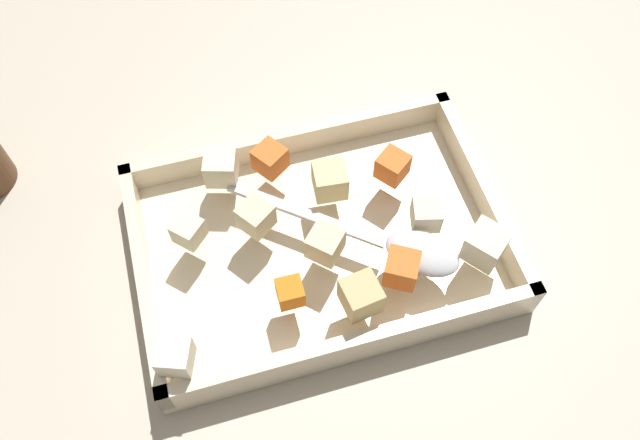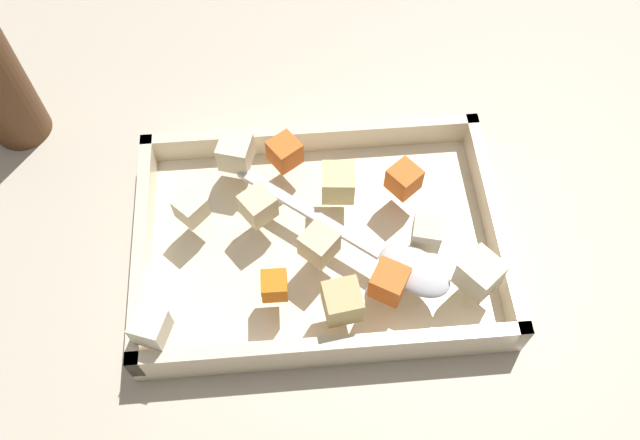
{
  "view_description": "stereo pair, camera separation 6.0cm",
  "coord_description": "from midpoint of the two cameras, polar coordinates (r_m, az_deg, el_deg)",
  "views": [
    {
      "loc": [
        0.1,
        0.27,
        0.57
      ],
      "look_at": [
        0.01,
        -0.02,
        0.06
      ],
      "focal_mm": 36.57,
      "sensor_mm": 36.0,
      "label": 1
    },
    {
      "loc": [
        0.04,
        0.28,
        0.57
      ],
      "look_at": [
        0.01,
        -0.02,
        0.06
      ],
      "focal_mm": 36.57,
      "sensor_mm": 36.0,
      "label": 2
    }
  ],
  "objects": [
    {
      "name": "baking_dish",
      "position": [
        0.63,
        2.69,
        -2.17
      ],
      "size": [
        0.35,
        0.24,
        0.05
      ],
      "color": "beige",
      "rests_on": "ground_plane"
    },
    {
      "name": "carrot_chunk_far_left",
      "position": [
        0.57,
        9.07,
        -5.65
      ],
      "size": [
        0.04,
        0.04,
        0.03
      ],
      "primitive_type": "cube",
      "rotation": [
        0.0,
        0.0,
        2.61
      ],
      "color": "orange",
      "rests_on": "baking_dish"
    },
    {
      "name": "parsnip_chunk_back_center",
      "position": [
        0.56,
        -11.68,
        -9.44
      ],
      "size": [
        0.03,
        0.03,
        0.03
      ],
      "primitive_type": "cube",
      "rotation": [
        0.0,
        0.0,
        4.36
      ],
      "color": "silver",
      "rests_on": "baking_dish"
    },
    {
      "name": "potato_chunk_rim_edge",
      "position": [
        0.59,
        16.65,
        -4.81
      ],
      "size": [
        0.05,
        0.05,
        0.03
      ],
      "primitive_type": "cube",
      "rotation": [
        0.0,
        0.0,
        5.39
      ],
      "color": "beige",
      "rests_on": "baking_dish"
    },
    {
      "name": "potato_chunk_near_left",
      "position": [
        0.61,
        4.38,
        3.05
      ],
      "size": [
        0.03,
        0.03,
        0.03
      ],
      "primitive_type": "cube",
      "rotation": [
        0.0,
        0.0,
        3.05
      ],
      "color": "#E0CC89",
      "rests_on": "baking_dish"
    },
    {
      "name": "potato_chunk_front_center",
      "position": [
        0.55,
        4.61,
        -7.44
      ],
      "size": [
        0.03,
        0.03,
        0.03
      ],
      "primitive_type": "cube",
      "rotation": [
        0.0,
        0.0,
        0.14
      ],
      "color": "tan",
      "rests_on": "baking_dish"
    },
    {
      "name": "potato_chunk_mid_right",
      "position": [
        0.6,
        -2.66,
        1.01
      ],
      "size": [
        0.04,
        0.04,
        0.03
      ],
      "primitive_type": "cube",
      "rotation": [
        0.0,
        0.0,
        5.33
      ],
      "color": "beige",
      "rests_on": "baking_dish"
    },
    {
      "name": "carrot_chunk_near_right",
      "position": [
        0.63,
        -0.43,
        5.75
      ],
      "size": [
        0.04,
        0.04,
        0.03
      ],
      "primitive_type": "cube",
      "rotation": [
        0.0,
        0.0,
        5.31
      ],
      "color": "orange",
      "rests_on": "baking_dish"
    },
    {
      "name": "carrot_chunk_mid_left",
      "position": [
        0.56,
        -1.0,
        -6.03
      ],
      "size": [
        0.02,
        0.02,
        0.02
      ],
      "primitive_type": "cube",
      "rotation": [
        0.0,
        0.0,
        3.13
      ],
      "color": "orange",
      "rests_on": "baking_dish"
    },
    {
      "name": "carrot_chunk_corner_nw",
      "position": [
        0.62,
        10.08,
        3.32
      ],
      "size": [
        0.04,
        0.04,
        0.03
      ],
      "primitive_type": "cube",
      "rotation": [
        0.0,
        0.0,
        5.37
      ],
      "color": "orange",
      "rests_on": "baking_dish"
    },
    {
      "name": "potato_chunk_center",
      "position": [
        0.63,
        -4.75,
        5.71
      ],
      "size": [
        0.04,
        0.04,
        0.03
      ],
      "primitive_type": "cube",
      "rotation": [
        0.0,
        0.0,
        5.99
      ],
      "color": "beige",
      "rests_on": "baking_dish"
    },
    {
      "name": "ground_plane",
      "position": [
        0.64,
        3.87,
        -3.95
      ],
      "size": [
        4.0,
        4.0,
        0.0
      ],
      "primitive_type": "plane",
      "color": "#BCB29E"
    },
    {
      "name": "potato_chunk_heap_top",
      "position": [
        0.61,
        -8.52,
        0.77
      ],
      "size": [
        0.03,
        0.03,
        0.02
      ],
      "primitive_type": "cube",
      "rotation": [
        0.0,
        0.0,
        3.93
      ],
      "color": "beige",
      "rests_on": "baking_dish"
    },
    {
      "name": "parsnip_chunk_corner_ne",
      "position": [
        0.6,
        12.16,
        -1.35
      ],
      "size": [
        0.03,
        0.03,
        0.03
      ],
      "primitive_type": "cube",
      "rotation": [
        0.0,
        0.0,
        4.46
      ],
      "color": "beige",
      "rests_on": "baking_dish"
    },
    {
      "name": "potato_chunk_near_spoon",
      "position": [
        0.58,
        2.85,
        -2.38
      ],
      "size": [
        0.04,
        0.04,
        0.03
      ],
      "primitive_type": "cube",
      "rotation": [
        0.0,
        0.0,
        0.81
      ],
      "color": "beige",
      "rests_on": "baking_dish"
    },
    {
      "name": "serving_spoon",
      "position": [
        0.58,
        9.98,
        -3.99
      ],
      "size": [
        0.19,
        0.16,
        0.02
      ],
      "rotation": [
        0.0,
        0.0,
        5.6
      ],
      "color": "silver",
      "rests_on": "baking_dish"
    }
  ]
}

